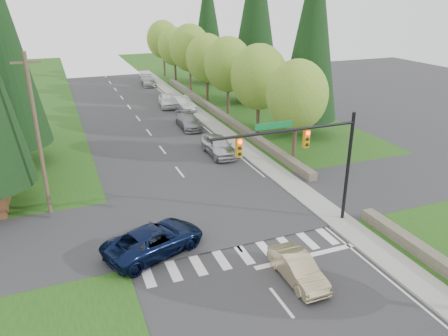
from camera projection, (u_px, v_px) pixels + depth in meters
ground at (271, 289)px, 20.58m from camera, size 120.00×120.00×0.00m
grass_east at (296, 136)px, 42.22m from camera, size 14.00×110.00×0.06m
grass_west at (0, 175)px, 33.39m from camera, size 14.00×110.00×0.06m
cross_street at (213, 215)px, 27.48m from camera, size 120.00×8.00×0.10m
sidewalk_east at (230, 137)px, 41.86m from camera, size 1.80×80.00×0.13m
curb_east at (222, 138)px, 41.57m from camera, size 0.20×80.00×0.13m
stone_wall_north at (217, 112)px, 49.22m from camera, size 0.70×40.00×0.70m
traffic_signal at (308, 149)px, 24.06m from camera, size 8.70×0.37×6.80m
utility_pole at (38, 136)px, 25.76m from camera, size 1.60×0.24×10.00m
decid_tree_0 at (297, 95)px, 33.66m from camera, size 4.80×4.80×8.37m
decid_tree_1 at (259, 77)px, 39.65m from camera, size 5.20×5.20×8.80m
decid_tree_2 at (228, 65)px, 45.57m from camera, size 5.00×5.00×8.82m
decid_tree_3 at (207, 58)px, 51.74m from camera, size 5.00×5.00×8.55m
decid_tree_4 at (190, 48)px, 57.65m from camera, size 5.40×5.40×9.18m
decid_tree_5 at (174, 46)px, 63.82m from camera, size 4.80×4.80×8.30m
decid_tree_6 at (163, 39)px, 69.76m from camera, size 5.20×5.20×8.86m
conifer_e_a at (313, 31)px, 38.88m from camera, size 5.44×5.44×17.80m
conifer_e_b at (256, 12)px, 50.91m from camera, size 6.12×6.12×19.80m
conifer_e_c at (208, 19)px, 63.20m from camera, size 5.10×5.10×16.80m
sedan_champagne at (298, 269)px, 21.04m from camera, size 1.40×3.93×1.29m
suv_navy at (154, 240)px, 23.22m from camera, size 6.09×4.38×1.54m
parked_car_a at (219, 146)px, 37.20m from camera, size 1.98×4.86×1.65m
parked_car_b at (189, 121)px, 44.63m from camera, size 2.15×4.90×1.40m
parked_car_c at (182, 103)px, 51.26m from camera, size 2.27×5.00×1.59m
parked_car_d at (167, 100)px, 52.80m from camera, size 2.39×4.76×1.56m
parked_car_e at (148, 81)px, 64.73m from camera, size 2.30×4.82×1.35m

